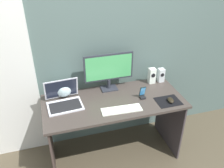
{
  "coord_description": "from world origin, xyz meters",
  "views": [
    {
      "loc": [
        -0.59,
        -1.96,
        2.17
      ],
      "look_at": [
        -0.02,
        -0.02,
        0.97
      ],
      "focal_mm": 38.21,
      "sensor_mm": 36.0,
      "label": 1
    }
  ],
  "objects": [
    {
      "name": "phone_in_dock",
      "position": [
        0.3,
        -0.04,
        0.81
      ],
      "size": [
        0.06,
        0.06,
        0.14
      ],
      "color": "black",
      "rests_on": "desk"
    },
    {
      "name": "speaker_near_monitor",
      "position": [
        0.53,
        0.23,
        0.85
      ],
      "size": [
        0.08,
        0.07,
        0.18
      ],
      "color": "white",
      "rests_on": "desk"
    },
    {
      "name": "speaker_right",
      "position": [
        0.65,
        0.23,
        0.84
      ],
      "size": [
        0.07,
        0.07,
        0.16
      ],
      "color": "silver",
      "rests_on": "desk"
    },
    {
      "name": "keyboard_external",
      "position": [
        0.03,
        -0.18,
        0.76
      ],
      "size": [
        0.41,
        0.14,
        0.01
      ],
      "primitive_type": "cube",
      "rotation": [
        0.0,
        0.0,
        -0.06
      ],
      "color": "white",
      "rests_on": "desk"
    },
    {
      "name": "ground_plane",
      "position": [
        0.0,
        0.0,
        0.0
      ],
      "size": [
        8.0,
        8.0,
        0.0
      ],
      "primitive_type": "plane",
      "color": "#4E4433"
    },
    {
      "name": "mouse",
      "position": [
        0.55,
        -0.19,
        0.78
      ],
      "size": [
        0.08,
        0.11,
        0.04
      ],
      "primitive_type": "ellipsoid",
      "rotation": [
        0.0,
        0.0,
        -0.17
      ],
      "color": "black",
      "rests_on": "mousepad"
    },
    {
      "name": "fishbowl",
      "position": [
        -0.49,
        0.24,
        0.85
      ],
      "size": [
        0.18,
        0.18,
        0.18
      ],
      "primitive_type": "sphere",
      "color": "silver",
      "rests_on": "desk"
    },
    {
      "name": "mousepad",
      "position": [
        0.54,
        -0.17,
        0.76
      ],
      "size": [
        0.25,
        0.2,
        0.0
      ],
      "primitive_type": "cube",
      "color": "black",
      "rests_on": "desk"
    },
    {
      "name": "monitor",
      "position": [
        0.02,
        0.24,
        1.0
      ],
      "size": [
        0.54,
        0.14,
        0.42
      ],
      "color": "#2C2E38",
      "rests_on": "desk"
    },
    {
      "name": "desk",
      "position": [
        0.0,
        0.0,
        0.6
      ],
      "size": [
        1.46,
        0.64,
        0.76
      ],
      "color": "#413833",
      "rests_on": "ground_plane"
    },
    {
      "name": "wall_back",
      "position": [
        0.0,
        0.4,
        1.25
      ],
      "size": [
        6.0,
        0.04,
        2.5
      ],
      "primitive_type": "cube",
      "color": "#536864",
      "rests_on": "ground_plane"
    },
    {
      "name": "laptop",
      "position": [
        -0.5,
        0.08,
        0.81
      ],
      "size": [
        0.36,
        0.31,
        0.24
      ],
      "color": "white",
      "rests_on": "desk"
    }
  ]
}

